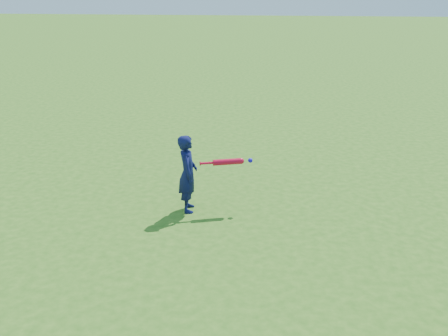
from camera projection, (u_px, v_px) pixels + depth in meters
name	position (u px, v px, depth m)	size (l,w,h in m)	color
ground	(228.00, 196.00, 7.38)	(80.00, 80.00, 0.00)	#2F6317
child	(188.00, 174.00, 6.75)	(0.39, 0.26, 1.08)	#0E1242
bat_swing	(230.00, 162.00, 6.75)	(0.71, 0.26, 0.08)	red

